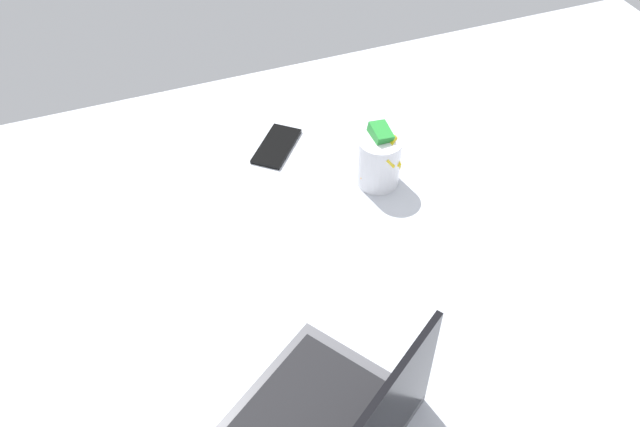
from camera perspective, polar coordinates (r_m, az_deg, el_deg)
The scene contains 3 objects.
bed_mattress at distance 139.57cm, azimuth 12.24°, elevation -4.63°, with size 180.00×140.00×18.00cm, color #B7BCC6.
snack_cup at distance 137.98cm, azimuth 5.09°, elevation 4.59°, with size 9.03×9.29×13.34cm.
cell_phone at distance 149.81cm, azimuth -3.73°, elevation 5.77°, with size 6.80×14.00×0.80cm, color black.
Camera 1 is at (58.44, 71.47, 113.67)cm, focal length 37.44 mm.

